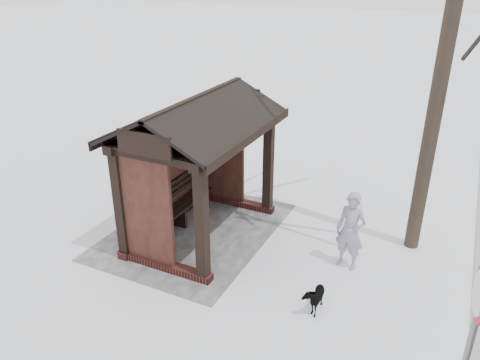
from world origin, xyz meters
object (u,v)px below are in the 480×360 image
object	(u,v)px
pedestrian	(351,231)
dog	(314,296)
road_sign	(473,324)
bus_shelter	(193,139)

from	to	relation	value
pedestrian	dog	distance (m)	1.61
dog	road_sign	distance (m)	3.16
bus_shelter	pedestrian	bearing A→B (deg)	92.88
bus_shelter	road_sign	distance (m)	6.12
dog	bus_shelter	bearing A→B (deg)	153.44
bus_shelter	pedestrian	size ratio (longest dim) A/B	2.28
pedestrian	bus_shelter	bearing A→B (deg)	-166.52
dog	road_sign	bearing A→B (deg)	-39.51
bus_shelter	dog	bearing A→B (deg)	66.83
bus_shelter	dog	world-z (taller)	bus_shelter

